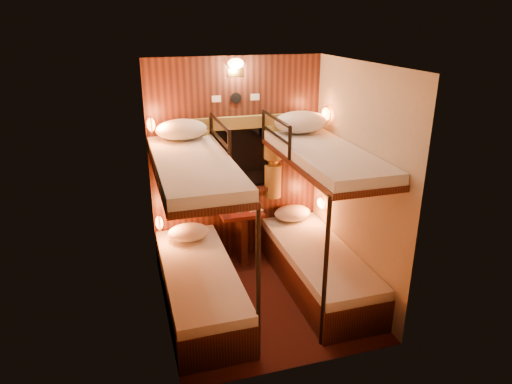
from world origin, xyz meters
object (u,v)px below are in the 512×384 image
object	(u,v)px
bunk_left	(198,258)
bottle_left	(239,204)
table	(241,230)
bottle_right	(241,203)
bunk_right	(319,240)

from	to	relation	value
bunk_left	bottle_left	size ratio (longest dim) A/B	7.20
bunk_left	table	size ratio (longest dim) A/B	2.90
bottle_right	bunk_right	bearing A→B (deg)	-52.23
bunk_left	bottle_left	bearing A→B (deg)	50.67
bunk_right	table	distance (m)	1.02
table	bottle_right	distance (m)	0.33
bunk_right	table	bearing A→B (deg)	129.67
table	bottle_left	xyz separation A→B (m)	(-0.03, -0.02, 0.35)
bunk_right	bottle_left	xyz separation A→B (m)	(-0.67, 0.76, 0.21)
table	bottle_right	xyz separation A→B (m)	(0.01, 0.04, 0.33)
bunk_left	table	distance (m)	1.02
bunk_left	bunk_right	distance (m)	1.30
bottle_right	bottle_left	bearing A→B (deg)	-122.54
bunk_right	bottle_left	distance (m)	1.04
bunk_left	bunk_right	size ratio (longest dim) A/B	1.00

